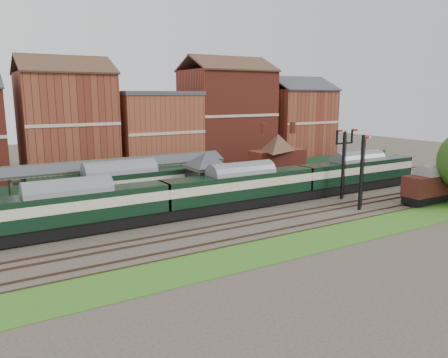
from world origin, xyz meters
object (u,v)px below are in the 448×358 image
semaphore_bracket (344,160)px  platform_railcar (120,186)px  signal_box (206,177)px  dmu_train (241,187)px  goods_van_a (426,187)px

semaphore_bracket → platform_railcar: semaphore_bracket is taller
signal_box → semaphore_bracket: 16.16m
signal_box → semaphore_bracket: semaphore_bracket is taller
dmu_train → platform_railcar: platform_railcar is taller
semaphore_bracket → goods_van_a: bearing=-45.7°
signal_box → dmu_train: 4.14m
signal_box → platform_railcar: bearing=159.5°
semaphore_bracket → dmu_train: 13.03m
platform_railcar → goods_van_a: 33.83m
signal_box → platform_railcar: signal_box is taller
signal_box → semaphore_bracket: size_ratio=0.73×
goods_van_a → platform_railcar: bearing=152.7°
goods_van_a → dmu_train: bearing=154.6°
semaphore_bracket → dmu_train: (-12.59, 2.50, -2.23)m
semaphore_bracket → dmu_train: semaphore_bracket is taller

